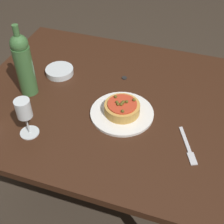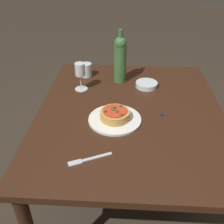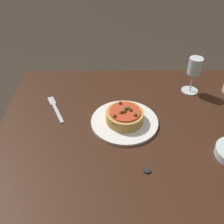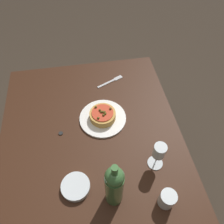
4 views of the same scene
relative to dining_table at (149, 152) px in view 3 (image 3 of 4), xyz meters
name	(u,v)px [view 3 (image 3 of 4)]	position (x,y,z in m)	size (l,w,h in m)	color
dining_table	(149,152)	(0.00, 0.00, 0.00)	(1.21, 1.01, 0.75)	#381E11
dinner_plate	(124,122)	(0.10, -0.08, 0.10)	(0.27, 0.27, 0.01)	white
pizza	(125,116)	(0.10, -0.08, 0.13)	(0.15, 0.15, 0.06)	gold
wine_glass	(194,69)	(-0.22, -0.31, 0.21)	(0.08, 0.08, 0.17)	silver
fork	(55,108)	(0.40, -0.18, 0.09)	(0.10, 0.18, 0.00)	silver
bottle_cap	(147,171)	(0.04, 0.17, 0.09)	(0.02, 0.02, 0.01)	black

